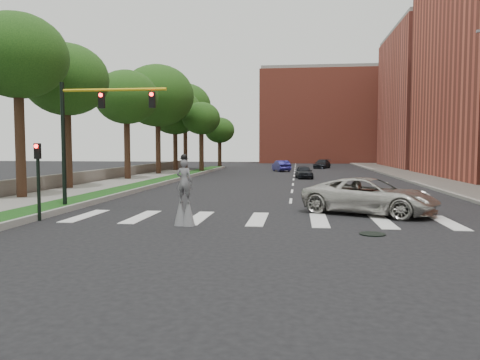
{
  "coord_description": "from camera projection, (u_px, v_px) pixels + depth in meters",
  "views": [
    {
      "loc": [
        0.37,
        -18.65,
        3.05
      ],
      "look_at": [
        -2.0,
        0.56,
        1.7
      ],
      "focal_mm": 35.0,
      "sensor_mm": 36.0,
      "label": 1
    }
  ],
  "objects": [
    {
      "name": "ground_plane",
      "position": [
        288.0,
        224.0,
        18.72
      ],
      "size": [
        160.0,
        160.0,
        0.0
      ],
      "primitive_type": "plane",
      "color": "black",
      "rests_on": "ground"
    },
    {
      "name": "grass_median",
      "position": [
        158.0,
        182.0,
        39.92
      ],
      "size": [
        2.0,
        60.0,
        0.25
      ],
      "primitive_type": "cube",
      "color": "#123C11",
      "rests_on": "ground"
    },
    {
      "name": "median_curb",
      "position": [
        170.0,
        182.0,
        39.79
      ],
      "size": [
        0.2,
        60.0,
        0.28
      ],
      "primitive_type": "cube",
      "color": "gray",
      "rests_on": "ground"
    },
    {
      "name": "sidewalk_left",
      "position": [
        67.0,
        193.0,
        30.39
      ],
      "size": [
        4.0,
        60.0,
        0.18
      ],
      "primitive_type": "cube",
      "color": "slate",
      "rests_on": "ground"
    },
    {
      "name": "sidewalk_right",
      "position": [
        433.0,
        180.0,
        41.94
      ],
      "size": [
        5.0,
        90.0,
        0.18
      ],
      "primitive_type": "cube",
      "color": "slate",
      "rests_on": "ground"
    },
    {
      "name": "stone_wall",
      "position": [
        106.0,
        175.0,
        42.54
      ],
      "size": [
        0.5,
        56.0,
        1.1
      ],
      "primitive_type": "cube",
      "color": "#5C564F",
      "rests_on": "ground"
    },
    {
      "name": "manhole",
      "position": [
        372.0,
        234.0,
        16.37
      ],
      "size": [
        0.9,
        0.9,
        0.04
      ],
      "primitive_type": "cylinder",
      "color": "black",
      "rests_on": "ground"
    },
    {
      "name": "building_far",
      "position": [
        446.0,
        100.0,
        68.79
      ],
      "size": [
        16.0,
        22.0,
        20.0
      ],
      "primitive_type": "cube",
      "color": "#BA5444",
      "rests_on": "ground"
    },
    {
      "name": "building_backdrop",
      "position": [
        326.0,
        118.0,
        94.58
      ],
      "size": [
        26.0,
        14.0,
        18.0
      ],
      "primitive_type": "cube",
      "color": "#B44B38",
      "rests_on": "ground"
    },
    {
      "name": "traffic_signal",
      "position": [
        87.0,
        125.0,
        22.6
      ],
      "size": [
        5.3,
        0.23,
        6.2
      ],
      "color": "black",
      "rests_on": "ground"
    },
    {
      "name": "secondary_signal",
      "position": [
        38.0,
        174.0,
        19.35
      ],
      "size": [
        0.25,
        0.21,
        3.23
      ],
      "color": "black",
      "rests_on": "ground"
    },
    {
      "name": "stilt_performer",
      "position": [
        184.0,
        198.0,
        18.2
      ],
      "size": [
        0.84,
        0.57,
        2.8
      ],
      "rotation": [
        0.0,
        0.0,
        2.99
      ],
      "color": "#311D13",
      "rests_on": "ground"
    },
    {
      "name": "suv_crossing",
      "position": [
        370.0,
        196.0,
        21.35
      ],
      "size": [
        6.61,
        5.13,
        1.67
      ],
      "primitive_type": "imported",
      "rotation": [
        0.0,
        0.0,
        1.12
      ],
      "color": "#B3B0A9",
      "rests_on": "ground"
    },
    {
      "name": "car_near",
      "position": [
        304.0,
        172.0,
        46.0
      ],
      "size": [
        1.9,
        3.85,
        1.26
      ],
      "primitive_type": "imported",
      "rotation": [
        0.0,
        0.0,
        0.12
      ],
      "color": "black",
      "rests_on": "ground"
    },
    {
      "name": "car_mid",
      "position": [
        281.0,
        166.0,
        59.67
      ],
      "size": [
        2.69,
        4.45,
        1.39
      ],
      "primitive_type": "imported",
      "rotation": [
        0.0,
        0.0,
        3.45
      ],
      "color": "navy",
      "rests_on": "ground"
    },
    {
      "name": "car_far",
      "position": [
        322.0,
        164.0,
        67.96
      ],
      "size": [
        3.01,
        4.8,
        1.3
      ],
      "primitive_type": "imported",
      "rotation": [
        0.0,
        0.0,
        -0.29
      ],
      "color": "black",
      "rests_on": "ground"
    },
    {
      "name": "tree_1",
      "position": [
        17.0,
        57.0,
        26.61
      ],
      "size": [
        5.69,
        5.69,
        10.69
      ],
      "color": "#311D13",
      "rests_on": "ground"
    },
    {
      "name": "tree_2",
      "position": [
        66.0,
        80.0,
        32.85
      ],
      "size": [
        5.94,
        5.94,
        10.35
      ],
      "color": "#311D13",
      "rests_on": "ground"
    },
    {
      "name": "tree_3",
      "position": [
        126.0,
        98.0,
        42.67
      ],
      "size": [
        5.78,
        5.78,
        10.1
      ],
      "color": "#311D13",
      "rests_on": "ground"
    },
    {
      "name": "tree_4",
      "position": [
        158.0,
        96.0,
        51.41
      ],
      "size": [
        8.0,
        8.0,
        12.13
      ],
      "color": "#311D13",
      "rests_on": "ground"
    },
    {
      "name": "tree_5",
      "position": [
        185.0,
        106.0,
        64.35
      ],
      "size": [
        7.12,
        7.12,
        11.85
      ],
      "color": "#311D13",
      "rests_on": "ground"
    },
    {
      "name": "tree_6",
      "position": [
        201.0,
        119.0,
        56.26
      ],
      "size": [
        4.6,
        4.6,
        8.5
      ],
      "color": "#311D13",
      "rests_on": "ground"
    },
    {
      "name": "tree_7",
      "position": [
        220.0,
        131.0,
        69.87
      ],
      "size": [
        4.49,
        4.49,
        7.53
      ],
      "color": "#311D13",
      "rests_on": "ground"
    },
    {
      "name": "tree_8",
      "position": [
        175.0,
        112.0,
        59.02
      ],
      "size": [
        6.79,
        6.79,
        10.45
      ],
      "color": "#311D13",
      "rests_on": "ground"
    }
  ]
}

